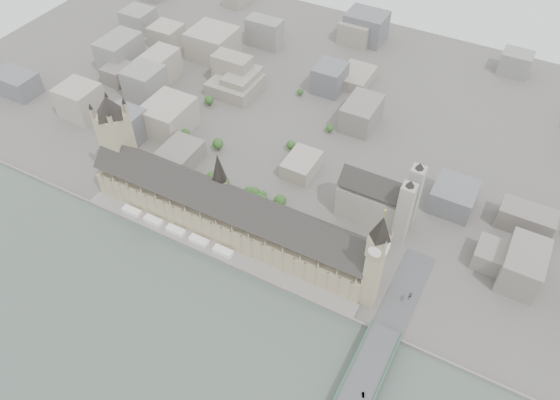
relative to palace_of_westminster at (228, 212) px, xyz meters
The scene contains 13 objects.
ground 30.06m from the palace_of_westminster, 90.00° to the right, with size 900.00×900.00×0.00m, color #595651.
embankment_wall 40.67m from the palace_of_westminster, 90.00° to the right, with size 600.00×1.50×3.00m, color slate.
river_terrace 34.80m from the palace_of_westminster, 90.00° to the right, with size 270.00×15.00×2.00m, color slate.
terrace_tents 51.60m from the palace_of_westminster, 146.28° to the right, with size 118.00×7.00×4.00m.
palace_of_westminster is the anchor object (origin of this frame).
elizabeth_tower 142.94m from the palace_of_westminster, ahead, with size 17.00×17.00×107.50m.
victoria_tower 126.41m from the palace_of_westminster, behind, with size 30.00×30.00×100.00m.
central_tower 37.14m from the palace_of_westminster, 147.79° to the left, with size 13.00×13.00×48.00m.
westminster_abbey 134.09m from the palace_of_westminster, 34.17° to the left, with size 68.00×36.00×64.00m.
city_skyline_inland 225.33m from the palace_of_westminster, 90.00° to the left, with size 720.00×360.00×38.00m, color gray, non-canonical shape.
park_trees 44.22m from the palace_of_westminster, 103.94° to the left, with size 110.00×30.00×15.00m, color #224F1C, non-canonical shape.
car_silver 190.29m from the palace_of_westminster, 28.94° to the right, with size 1.40×4.01×1.32m, color gray.
car_approach 168.37m from the palace_of_westminster, ahead, with size 2.27×5.59×1.62m, color gray.
Camera 1 is at (194.02, -244.06, 372.52)m, focal length 35.00 mm.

